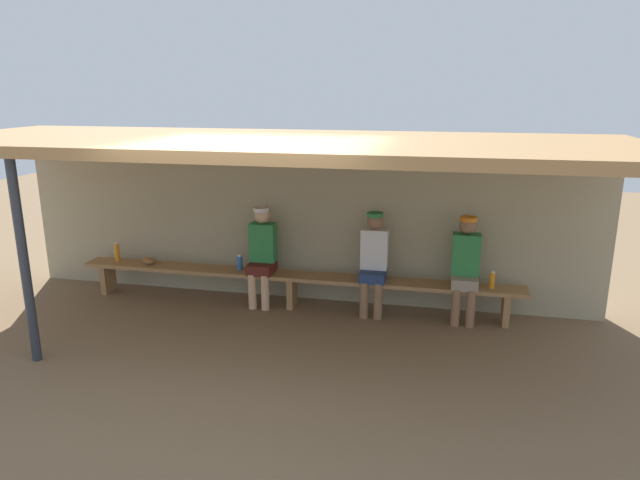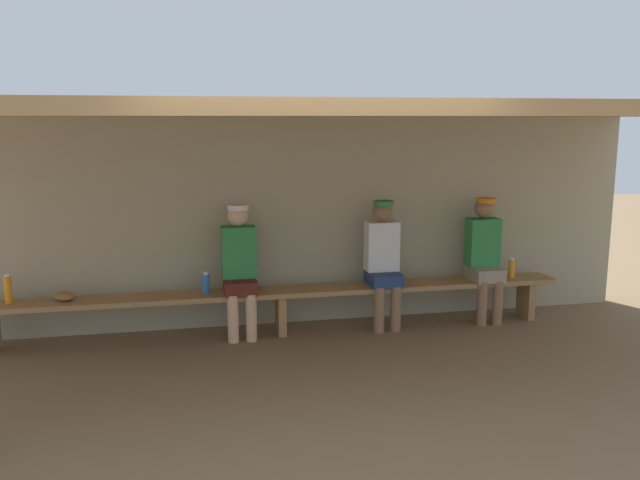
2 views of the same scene
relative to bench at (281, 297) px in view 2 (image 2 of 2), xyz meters
The scene contains 11 objects.
ground_plane 1.60m from the bench, 90.00° to the right, with size 24.00×24.00×0.00m, color brown.
back_wall 0.84m from the bench, 90.00° to the left, with size 8.00×0.20×2.20m, color tan.
dugout_roof 2.06m from the bench, 90.00° to the right, with size 8.00×2.80×0.12m, color #9E7547.
bench is the anchor object (origin of this frame).
player_shirtless_tan 1.15m from the bench, ahead, with size 0.34×0.42×1.34m.
player_leftmost 0.55m from the bench, behind, with size 0.34×0.42×1.34m.
player_in_blue 2.26m from the bench, ahead, with size 0.34×0.42×1.34m.
water_bottle_green 0.77m from the bench, behind, with size 0.08×0.08×0.21m.
water_bottle_clear 2.60m from the bench, behind, with size 0.07×0.07×0.28m.
water_bottle_blue 2.57m from the bench, ahead, with size 0.07×0.07×0.22m.
baseball_glove_dark_brown 2.10m from the bench, behind, with size 0.24×0.17×0.09m, color olive.
Camera 2 is at (-0.93, -4.93, 2.19)m, focal length 37.10 mm.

